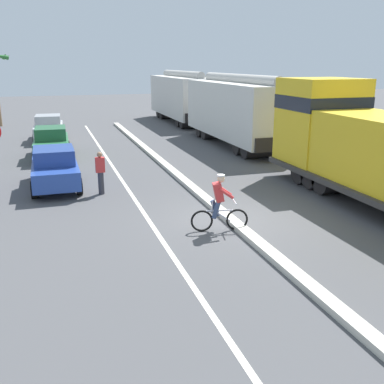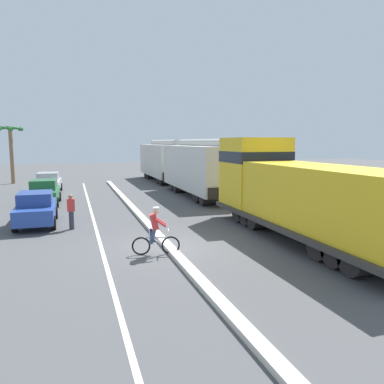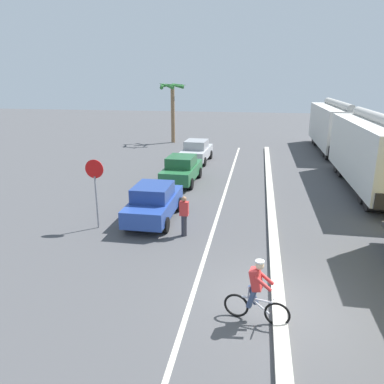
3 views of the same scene
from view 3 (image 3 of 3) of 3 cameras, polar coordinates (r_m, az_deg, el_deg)
ground_plane at (r=10.94m, az=13.01°, el=-16.55°), size 120.00×120.00×0.00m
median_curb at (r=16.26m, az=12.14°, el=-4.62°), size 0.36×36.00×0.16m
lane_stripe at (r=16.35m, az=3.68°, el=-4.42°), size 0.14×36.00×0.01m
hopper_car_lead at (r=22.66m, az=26.17°, el=5.39°), size 2.90×10.60×4.18m
hopper_car_middle at (r=33.84m, az=21.01°, el=9.31°), size 2.90×10.60×4.18m
parked_car_blue at (r=16.27m, az=-5.80°, el=-1.55°), size 1.85×4.21×1.62m
parked_car_green at (r=22.03m, az=-1.57°, el=3.48°), size 1.92×4.24×1.62m
parked_car_silver at (r=27.64m, az=0.71°, el=6.27°), size 1.97×4.27×1.62m
cyclist at (r=9.83m, az=9.81°, el=-14.90°), size 1.69×0.55×1.71m
stop_sign at (r=15.49m, az=-14.55°, el=1.69°), size 0.76×0.08×2.88m
palm_tree_near at (r=35.94m, az=-2.98°, el=14.32°), size 2.64×2.75×5.67m
pedestrian_by_cars at (r=14.56m, az=-1.21°, el=-3.59°), size 0.34×0.22×1.62m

